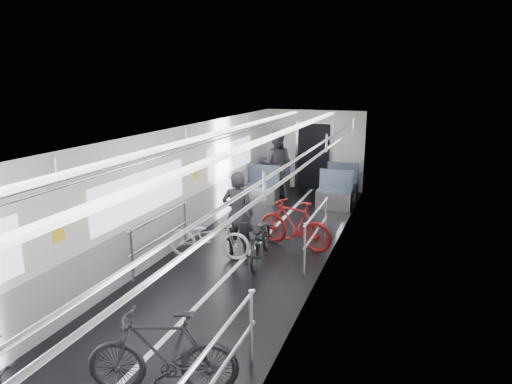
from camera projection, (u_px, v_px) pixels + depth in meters
car_shell at (257, 192)px, 9.06m from camera, size 3.02×14.01×2.41m
bike_left_far at (209, 237)px, 8.58m from camera, size 1.65×0.79×0.83m
bike_right_near at (163, 353)px, 4.83m from camera, size 1.69×0.94×0.98m
bike_right_far at (294, 224)px, 9.09m from camera, size 1.70×0.91×0.99m
bike_aisle at (261, 238)px, 8.44m from camera, size 0.80×1.74×0.88m
person_standing at (238, 214)px, 8.60m from camera, size 0.66×0.50×1.65m
person_seated at (276, 164)px, 12.86m from camera, size 1.04×0.88×1.91m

